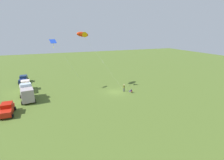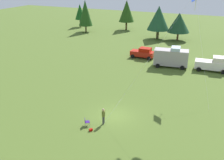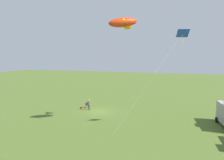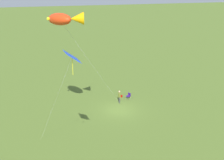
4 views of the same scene
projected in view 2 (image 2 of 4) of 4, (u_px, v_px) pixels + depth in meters
The scene contains 9 objects.
ground_plane at pixel (114, 116), 28.31m from camera, with size 160.00×160.00×0.00m, color #4C6325.
person_kite_flyer at pixel (103, 115), 26.46m from camera, with size 0.35×0.57×1.74m.
folding_chair at pixel (86, 121), 26.33m from camera, with size 0.66×0.66×0.82m.
backpack_on_grass at pixel (91, 130), 25.58m from camera, with size 0.32×0.22×0.22m, color #B20A05.
car_red_sedan at pixel (143, 53), 47.31m from camera, with size 4.20×2.20×1.89m.
van_motorhome_grey at pixel (171, 57), 42.61m from camera, with size 5.66×3.24×3.34m.
truck_white_pickup at pixel (213, 64), 40.98m from camera, with size 5.13×2.71×2.34m.
treeline_distant at pixel (148, 17), 62.63m from camera, with size 44.59×11.52×8.06m.
kite_diamond_blue at pixel (196, 1), 32.37m from camera, with size 4.36×7.85×11.81m.
Camera 2 is at (9.82, -22.69, 14.33)m, focal length 42.00 mm.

